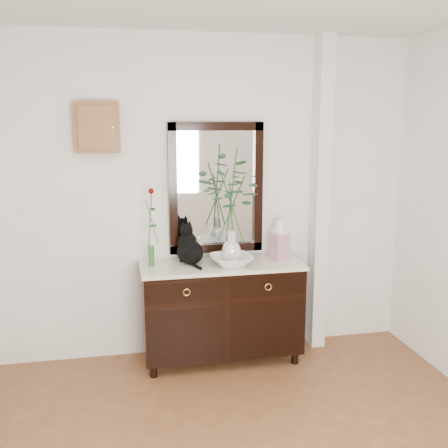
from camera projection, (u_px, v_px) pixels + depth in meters
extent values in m
cube|color=white|center=(204.00, 199.00, 4.42)|extent=(3.60, 0.04, 2.70)
cube|color=white|center=(319.00, 197.00, 4.54)|extent=(0.12, 0.20, 2.70)
cube|color=black|center=(222.00, 308.00, 4.37)|extent=(1.30, 0.50, 0.82)
cube|color=silver|center=(222.00, 265.00, 4.30)|extent=(1.33, 0.52, 0.03)
cube|color=black|center=(216.00, 188.00, 4.41)|extent=(0.80, 0.06, 1.10)
cube|color=white|center=(216.00, 188.00, 4.42)|extent=(0.66, 0.01, 0.96)
cube|color=brown|center=(97.00, 127.00, 4.09)|extent=(0.35, 0.10, 0.40)
imported|color=white|center=(231.00, 260.00, 4.24)|extent=(0.36, 0.36, 0.08)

